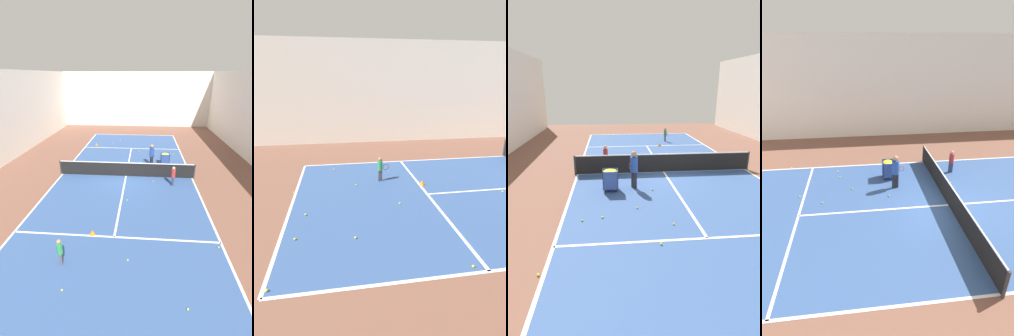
% 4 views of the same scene
% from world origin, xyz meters
% --- Properties ---
extents(line_baseline_near, '(9.04, 0.10, 0.00)m').
position_xyz_m(line_baseline_near, '(0.00, -11.62, 0.01)').
color(line_baseline_near, white).
rests_on(line_baseline_near, ground).
extents(line_sideline_left, '(0.10, 23.25, 0.00)m').
position_xyz_m(line_sideline_left, '(-4.52, 0.00, 0.01)').
color(line_sideline_left, white).
rests_on(line_sideline_left, ground).
extents(line_service_near, '(9.04, 0.10, 0.00)m').
position_xyz_m(line_service_near, '(0.00, -6.39, 0.01)').
color(line_service_near, white).
rests_on(line_service_near, ground).
extents(hall_enclosure_left, '(0.15, 33.66, 6.93)m').
position_xyz_m(hall_enclosure_left, '(-9.65, 0.00, 3.47)').
color(hall_enclosure_left, silver).
rests_on(hall_enclosure_left, ground).
extents(player_near_baseline, '(0.26, 0.55, 1.12)m').
position_xyz_m(player_near_baseline, '(-1.77, -8.01, 0.64)').
color(player_near_baseline, '#4C4C56').
rests_on(player_near_baseline, ground).
extents(training_cone_1, '(0.26, 0.26, 0.22)m').
position_xyz_m(training_cone_1, '(-0.98, -6.30, 0.11)').
color(training_cone_1, orange).
rests_on(training_cone_1, ground).
extents(tennis_ball_4, '(0.07, 0.07, 0.07)m').
position_xyz_m(tennis_ball_4, '(-0.96, -11.68, 0.04)').
color(tennis_ball_4, yellow).
rests_on(tennis_ball_4, ground).
extents(tennis_ball_5, '(0.07, 0.07, 0.07)m').
position_xyz_m(tennis_ball_5, '(0.99, -11.04, 0.04)').
color(tennis_ball_5, yellow).
rests_on(tennis_ball_5, ground).
extents(tennis_ball_6, '(0.07, 0.07, 0.07)m').
position_xyz_m(tennis_ball_6, '(4.31, -11.53, 0.04)').
color(tennis_ball_6, yellow).
rests_on(tennis_ball_6, ground).
extents(tennis_ball_7, '(0.07, 0.07, 0.07)m').
position_xyz_m(tennis_ball_7, '(0.33, -3.30, 0.04)').
color(tennis_ball_7, yellow).
rests_on(tennis_ball_7, ground).
extents(tennis_ball_9, '(0.07, 0.07, 0.07)m').
position_xyz_m(tennis_ball_9, '(4.33, -6.71, 0.04)').
color(tennis_ball_9, yellow).
rests_on(tennis_ball_9, ground).
extents(tennis_ball_11, '(0.07, 0.07, 0.07)m').
position_xyz_m(tennis_ball_11, '(2.42, -11.19, 0.04)').
color(tennis_ball_11, yellow).
rests_on(tennis_ball_11, ground).
extents(tennis_ball_12, '(0.07, 0.07, 0.07)m').
position_xyz_m(tennis_ball_12, '(-1.36, -9.14, 0.04)').
color(tennis_ball_12, yellow).
rests_on(tennis_ball_12, ground).
extents(tennis_ball_13, '(0.07, 0.07, 0.07)m').
position_xyz_m(tennis_ball_13, '(2.63, -9.47, 0.04)').
color(tennis_ball_13, yellow).
rests_on(tennis_ball_13, ground).
extents(tennis_ball_16, '(0.07, 0.07, 0.07)m').
position_xyz_m(tennis_ball_16, '(0.69, -7.69, 0.04)').
color(tennis_ball_16, yellow).
rests_on(tennis_ball_16, ground).
extents(tennis_ball_19, '(0.07, 0.07, 0.07)m').
position_xyz_m(tennis_ball_19, '(-3.60, -10.10, 0.04)').
color(tennis_ball_19, yellow).
rests_on(tennis_ball_19, ground).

